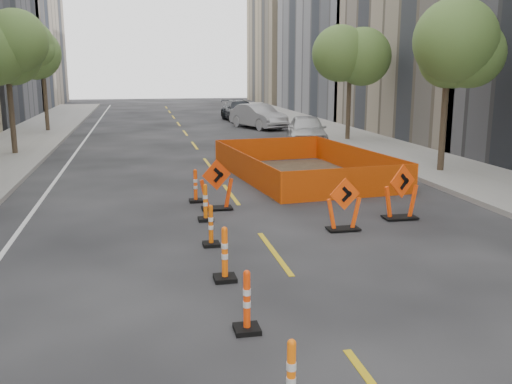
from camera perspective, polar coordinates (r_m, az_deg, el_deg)
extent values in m
plane|color=black|center=(8.95, 7.92, -13.96)|extent=(140.00, 140.00, 0.00)
cube|color=gray|center=(23.14, 19.22, 1.97)|extent=(4.00, 90.00, 0.15)
cube|color=gray|center=(37.18, 21.50, 16.18)|extent=(12.00, 16.00, 14.00)
cube|color=tan|center=(69.16, 5.28, 15.59)|extent=(12.00, 14.00, 16.00)
cylinder|color=#382B1E|center=(28.22, -23.18, 6.49)|extent=(0.24, 0.24, 3.15)
sphere|color=#5B7A34|center=(28.12, -23.70, 12.52)|extent=(2.80, 2.80, 2.80)
cylinder|color=#382B1E|center=(38.04, -20.25, 7.97)|extent=(0.24, 0.24, 3.15)
sphere|color=#5B7A34|center=(37.97, -20.58, 12.44)|extent=(2.80, 2.80, 2.80)
cylinder|color=#382B1E|center=(22.63, 18.17, 5.67)|extent=(0.24, 0.24, 3.15)
sphere|color=#5B7A34|center=(22.52, 18.69, 13.21)|extent=(2.80, 2.80, 2.80)
cylinder|color=#382B1E|center=(31.67, 9.21, 7.84)|extent=(0.24, 0.24, 3.15)
sphere|color=#5B7A34|center=(31.59, 9.40, 13.22)|extent=(2.80, 2.80, 2.80)
imported|color=silver|center=(29.75, 5.10, 6.16)|extent=(2.77, 4.95, 1.59)
imported|color=#99999E|center=(38.30, 0.23, 7.59)|extent=(3.33, 5.19, 1.61)
imported|color=black|center=(43.84, -1.65, 8.12)|extent=(2.49, 5.43, 1.54)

